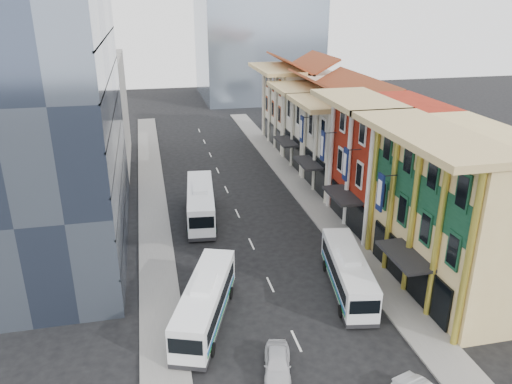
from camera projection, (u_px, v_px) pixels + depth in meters
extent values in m
plane|color=black|center=(301.00, 351.00, 31.64)|extent=(200.00, 200.00, 0.00)
cube|color=slate|center=(315.00, 206.00, 53.31)|extent=(3.00, 90.00, 0.15)
cube|color=slate|center=(154.00, 220.00, 49.88)|extent=(3.00, 90.00, 0.15)
cube|color=#DABF7D|center=(465.00, 214.00, 36.81)|extent=(8.00, 14.00, 12.00)
cube|color=maroon|center=(390.00, 164.00, 47.71)|extent=(8.00, 10.00, 12.00)
cube|color=beige|center=(350.00, 147.00, 56.71)|extent=(8.00, 9.00, 10.00)
cube|color=beige|center=(324.00, 128.00, 64.88)|extent=(8.00, 9.00, 10.00)
cube|color=beige|center=(300.00, 108.00, 74.23)|extent=(8.00, 12.00, 11.00)
cube|color=#384359|center=(33.00, 76.00, 39.97)|extent=(12.00, 26.00, 30.00)
cube|color=gray|center=(86.00, 113.00, 63.99)|extent=(10.00, 18.00, 14.00)
imported|color=silver|center=(277.00, 364.00, 29.55)|extent=(2.49, 4.20, 1.34)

